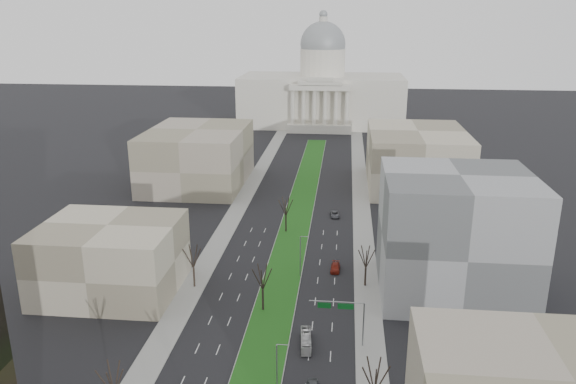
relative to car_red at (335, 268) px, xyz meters
The scene contains 21 objects.
ground 24.08m from the car_red, 117.24° to the left, with size 600.00×600.00×0.00m, color black.
median 23.18m from the car_red, 118.39° to the left, with size 8.00×222.03×0.20m.
sidewalk_left 28.75m from the car_red, behind, with size 5.00×330.00×0.15m, color gray.
sidewalk_right 7.44m from the car_red, 29.06° to the right, with size 5.00×330.00×0.15m, color gray.
capitol 172.05m from the car_red, 93.69° to the left, with size 80.00×46.00×55.00m.
building_beige_left 46.50m from the car_red, 162.83° to the right, with size 26.00×22.00×14.00m, color gray.
building_grey_right 26.45m from the car_red, 16.03° to the right, with size 28.00×26.00×24.00m, color slate.
building_far_left 77.18m from the car_red, 126.85° to the left, with size 30.00×40.00×18.00m, color gray.
building_far_right 71.08m from the car_red, 70.14° to the left, with size 30.00×40.00×18.00m, color gray.
tree_left_mid 58.28m from the car_red, 119.15° to the right, with size 5.40×5.40×9.72m.
tree_left_far 30.76m from the car_red, 159.41° to the right, with size 5.28×5.28×9.50m.
tree_right_mid 47.45m from the car_red, 82.44° to the right, with size 5.52×5.52×9.94m.
tree_right_far 10.76m from the car_red, 46.88° to the right, with size 5.04×5.04×9.07m.
tree_median_b 23.56m from the car_red, 124.99° to the right, with size 5.40×5.40×9.72m.
tree_median_c 25.83m from the car_red, 121.31° to the left, with size 5.40×5.40×9.72m.
streetlamp_median_b 44.39m from the car_red, 99.45° to the right, with size 1.90×0.20×9.16m.
streetlamp_median_c 9.09m from the car_red, 153.61° to the right, with size 1.90×0.20×9.16m.
mast_arm_signs 29.19m from the car_red, 85.06° to the right, with size 9.12×0.24×8.09m.
car_red is the anchor object (origin of this frame).
car_grey_far 34.06m from the car_red, 91.59° to the left, with size 2.24×4.85×1.35m, color #53545B.
box_van 29.70m from the car_red, 98.13° to the right, with size 1.66×7.08×1.97m, color silver.
Camera 1 is at (12.27, -12.15, 52.62)m, focal length 35.00 mm.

